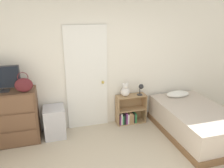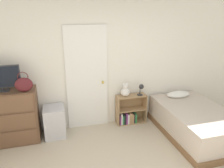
{
  "view_description": "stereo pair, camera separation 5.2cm",
  "coord_description": "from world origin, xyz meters",
  "px_view_note": "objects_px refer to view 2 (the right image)",
  "views": [
    {
      "loc": [
        -0.99,
        -1.88,
        2.34
      ],
      "look_at": [
        0.13,
        2.0,
        0.96
      ],
      "focal_mm": 35.0,
      "sensor_mm": 36.0,
      "label": 1
    },
    {
      "loc": [
        -0.94,
        -1.89,
        2.34
      ],
      "look_at": [
        0.13,
        2.0,
        0.96
      ],
      "focal_mm": 35.0,
      "sensor_mm": 36.0,
      "label": 2
    }
  ],
  "objects_px": {
    "tv": "(1,78)",
    "teddy_bear": "(125,91)",
    "handbag": "(24,84)",
    "bookshelf": "(129,112)",
    "desk_lamp": "(141,88)",
    "bed": "(195,122)",
    "storage_bin": "(55,122)",
    "dresser": "(10,117)"
  },
  "relations": [
    {
      "from": "teddy_bear",
      "to": "bed",
      "type": "distance_m",
      "value": 1.49
    },
    {
      "from": "dresser",
      "to": "bed",
      "type": "distance_m",
      "value": 3.47
    },
    {
      "from": "storage_bin",
      "to": "desk_lamp",
      "type": "height_order",
      "value": "desk_lamp"
    },
    {
      "from": "desk_lamp",
      "to": "handbag",
      "type": "bearing_deg",
      "value": -175.05
    },
    {
      "from": "dresser",
      "to": "bookshelf",
      "type": "relative_size",
      "value": 1.59
    },
    {
      "from": "desk_lamp",
      "to": "bed",
      "type": "distance_m",
      "value": 1.24
    },
    {
      "from": "tv",
      "to": "storage_bin",
      "type": "relative_size",
      "value": 1.06
    },
    {
      "from": "dresser",
      "to": "tv",
      "type": "xyz_separation_m",
      "value": [
        -0.04,
        0.0,
        0.74
      ]
    },
    {
      "from": "tv",
      "to": "bookshelf",
      "type": "xyz_separation_m",
      "value": [
        2.37,
        0.1,
        -1.0
      ]
    },
    {
      "from": "handbag",
      "to": "bookshelf",
      "type": "xyz_separation_m",
      "value": [
        2.0,
        0.23,
        -0.9
      ]
    },
    {
      "from": "teddy_bear",
      "to": "bookshelf",
      "type": "bearing_deg",
      "value": 1.41
    },
    {
      "from": "handbag",
      "to": "bookshelf",
      "type": "relative_size",
      "value": 0.55
    },
    {
      "from": "dresser",
      "to": "handbag",
      "type": "height_order",
      "value": "handbag"
    },
    {
      "from": "handbag",
      "to": "bookshelf",
      "type": "height_order",
      "value": "handbag"
    },
    {
      "from": "handbag",
      "to": "desk_lamp",
      "type": "distance_m",
      "value": 2.27
    },
    {
      "from": "desk_lamp",
      "to": "teddy_bear",
      "type": "bearing_deg",
      "value": 173.55
    },
    {
      "from": "teddy_bear",
      "to": "desk_lamp",
      "type": "height_order",
      "value": "teddy_bear"
    },
    {
      "from": "teddy_bear",
      "to": "desk_lamp",
      "type": "xyz_separation_m",
      "value": [
        0.34,
        -0.04,
        0.04
      ]
    },
    {
      "from": "desk_lamp",
      "to": "bed",
      "type": "bearing_deg",
      "value": -41.84
    },
    {
      "from": "handbag",
      "to": "bookshelf",
      "type": "distance_m",
      "value": 2.21
    },
    {
      "from": "handbag",
      "to": "teddy_bear",
      "type": "distance_m",
      "value": 1.95
    },
    {
      "from": "desk_lamp",
      "to": "tv",
      "type": "bearing_deg",
      "value": -178.67
    },
    {
      "from": "tv",
      "to": "handbag",
      "type": "bearing_deg",
      "value": -19.88
    },
    {
      "from": "handbag",
      "to": "bed",
      "type": "height_order",
      "value": "handbag"
    },
    {
      "from": "teddy_bear",
      "to": "desk_lamp",
      "type": "distance_m",
      "value": 0.34
    },
    {
      "from": "tv",
      "to": "storage_bin",
      "type": "distance_m",
      "value": 1.25
    },
    {
      "from": "tv",
      "to": "desk_lamp",
      "type": "height_order",
      "value": "tv"
    },
    {
      "from": "handbag",
      "to": "bed",
      "type": "bearing_deg",
      "value": -10.23
    },
    {
      "from": "dresser",
      "to": "bookshelf",
      "type": "xyz_separation_m",
      "value": [
        2.33,
        0.11,
        -0.27
      ]
    },
    {
      "from": "bed",
      "to": "handbag",
      "type": "bearing_deg",
      "value": 169.77
    },
    {
      "from": "dresser",
      "to": "storage_bin",
      "type": "bearing_deg",
      "value": 0.81
    },
    {
      "from": "dresser",
      "to": "bed",
      "type": "height_order",
      "value": "dresser"
    },
    {
      "from": "tv",
      "to": "handbag",
      "type": "xyz_separation_m",
      "value": [
        0.37,
        -0.13,
        -0.1
      ]
    },
    {
      "from": "handbag",
      "to": "teddy_bear",
      "type": "xyz_separation_m",
      "value": [
        1.9,
        0.23,
        -0.38
      ]
    },
    {
      "from": "bookshelf",
      "to": "tv",
      "type": "bearing_deg",
      "value": -177.56
    },
    {
      "from": "storage_bin",
      "to": "bookshelf",
      "type": "xyz_separation_m",
      "value": [
        1.56,
        0.09,
        -0.06
      ]
    },
    {
      "from": "tv",
      "to": "teddy_bear",
      "type": "bearing_deg",
      "value": 2.48
    },
    {
      "from": "bookshelf",
      "to": "desk_lamp",
      "type": "height_order",
      "value": "desk_lamp"
    },
    {
      "from": "dresser",
      "to": "desk_lamp",
      "type": "distance_m",
      "value": 2.58
    },
    {
      "from": "storage_bin",
      "to": "bookshelf",
      "type": "height_order",
      "value": "bookshelf"
    },
    {
      "from": "handbag",
      "to": "storage_bin",
      "type": "relative_size",
      "value": 0.59
    },
    {
      "from": "dresser",
      "to": "handbag",
      "type": "xyz_separation_m",
      "value": [
        0.33,
        -0.13,
        0.63
      ]
    }
  ]
}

